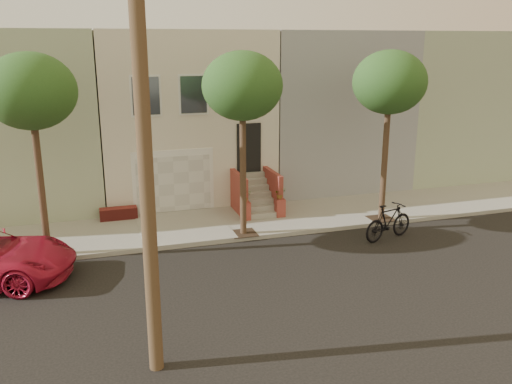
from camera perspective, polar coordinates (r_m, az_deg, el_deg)
name	(u,v)px	position (r m, az deg, el deg)	size (l,w,h in m)	color
ground	(248,287)	(15.63, -0.84, -9.90)	(90.00, 90.00, 0.00)	black
sidewalk	(207,225)	(20.41, -5.17, -3.50)	(40.00, 3.70, 0.15)	#99968B
house_row	(177,111)	(25.23, -8.28, 8.40)	(33.10, 11.70, 7.00)	beige
tree_left	(31,93)	(17.55, -22.58, 9.61)	(2.70, 2.57, 6.30)	#2D2116
tree_mid	(242,87)	(18.20, -1.43, 10.94)	(2.70, 2.57, 6.30)	#2D2116
tree_right	(390,83)	(20.42, 13.85, 11.01)	(2.70, 2.57, 6.30)	#2D2116
motorcycle	(389,222)	(19.51, 13.75, -3.03)	(0.61, 2.16, 1.30)	black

